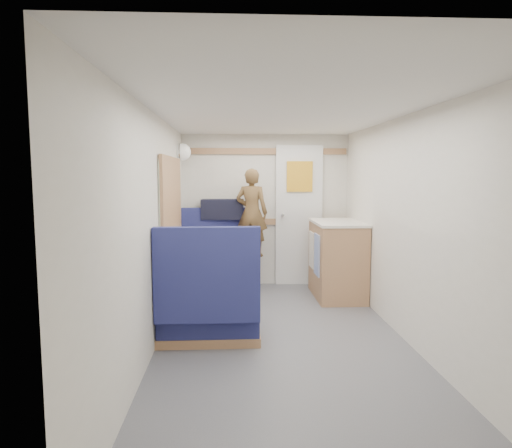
{
  "coord_description": "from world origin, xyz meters",
  "views": [
    {
      "loc": [
        -0.44,
        -3.8,
        1.48
      ],
      "look_at": [
        -0.19,
        0.9,
        0.97
      ],
      "focal_mm": 32.0,
      "sensor_mm": 36.0,
      "label": 1
    }
  ],
  "objects": [
    {
      "name": "side_window",
      "position": [
        -1.08,
        1.0,
        1.25
      ],
      "size": [
        0.04,
        1.3,
        0.72
      ],
      "primitive_type": "cube",
      "color": "#9AA38B",
      "rests_on": "wall_left"
    },
    {
      "name": "tumbler_left",
      "position": [
        -0.88,
        0.79,
        0.77
      ],
      "size": [
        0.07,
        0.07,
        0.11
      ],
      "primitive_type": "cylinder",
      "color": "white",
      "rests_on": "dinette_table"
    },
    {
      "name": "beer_glass",
      "position": [
        -0.5,
        1.18,
        0.77
      ],
      "size": [
        0.07,
        0.07,
        0.11
      ],
      "primitive_type": "cylinder",
      "color": "#905715",
      "rests_on": "dinette_table"
    },
    {
      "name": "ledge",
      "position": [
        -0.65,
        2.12,
        0.88
      ],
      "size": [
        0.9,
        0.14,
        0.04
      ],
      "primitive_type": "cube",
      "color": "#946942",
      "rests_on": "bench_far"
    },
    {
      "name": "wall_left",
      "position": [
        -1.1,
        0.0,
        1.0
      ],
      "size": [
        0.02,
        4.5,
        2.0
      ],
      "primitive_type": "cube",
      "color": "silver",
      "rests_on": "floor"
    },
    {
      "name": "bench_near",
      "position": [
        -0.65,
        0.14,
        0.3
      ],
      "size": [
        0.9,
        0.59,
        1.05
      ],
      "color": "navy",
      "rests_on": "floor"
    },
    {
      "name": "cheese_block",
      "position": [
        -0.55,
        0.89,
        0.76
      ],
      "size": [
        0.12,
        0.08,
        0.04
      ],
      "primitive_type": "cube",
      "rotation": [
        0.0,
        0.0,
        0.19
      ],
      "color": "#DFC481",
      "rests_on": "tray"
    },
    {
      "name": "tumbler_right",
      "position": [
        -0.66,
        1.12,
        0.77
      ],
      "size": [
        0.06,
        0.06,
        0.1
      ],
      "primitive_type": "cylinder",
      "color": "silver",
      "rests_on": "dinette_table"
    },
    {
      "name": "oak_trim_high",
      "position": [
        0.0,
        2.23,
        1.78
      ],
      "size": [
        2.15,
        0.02,
        0.08
      ],
      "primitive_type": "cube",
      "color": "#946942",
      "rests_on": "wall_back"
    },
    {
      "name": "galley_counter",
      "position": [
        0.82,
        1.55,
        0.47
      ],
      "size": [
        0.57,
        0.92,
        0.92
      ],
      "color": "#946942",
      "rests_on": "floor"
    },
    {
      "name": "tray",
      "position": [
        -0.62,
        0.87,
        0.73
      ],
      "size": [
        0.37,
        0.43,
        0.02
      ],
      "primitive_type": "cube",
      "rotation": [
        0.0,
        0.0,
        -0.25
      ],
      "color": "silver",
      "rests_on": "dinette_table"
    },
    {
      "name": "bench_far",
      "position": [
        -0.65,
        1.86,
        0.3
      ],
      "size": [
        0.9,
        0.59,
        1.05
      ],
      "color": "navy",
      "rests_on": "floor"
    },
    {
      "name": "bread_loaf",
      "position": [
        -0.43,
        1.16,
        0.77
      ],
      "size": [
        0.16,
        0.24,
        0.09
      ],
      "primitive_type": "cube",
      "rotation": [
        0.0,
        0.0,
        -0.18
      ],
      "color": "brown",
      "rests_on": "dinette_table"
    },
    {
      "name": "orange_fruit",
      "position": [
        -0.5,
        0.94,
        0.78
      ],
      "size": [
        0.08,
        0.08,
        0.08
      ],
      "primitive_type": "sphere",
      "color": "#EC550A",
      "rests_on": "tray"
    },
    {
      "name": "oak_trim_low",
      "position": [
        0.0,
        2.23,
        0.85
      ],
      "size": [
        2.15,
        0.02,
        0.08
      ],
      "primitive_type": "cube",
      "color": "#946942",
      "rests_on": "wall_back"
    },
    {
      "name": "floor",
      "position": [
        0.0,
        0.0,
        0.0
      ],
      "size": [
        4.5,
        4.5,
        0.0
      ],
      "primitive_type": "plane",
      "color": "#515156",
      "rests_on": "ground"
    },
    {
      "name": "tumbler_mid",
      "position": [
        -0.73,
        1.19,
        0.77
      ],
      "size": [
        0.07,
        0.07,
        0.11
      ],
      "primitive_type": "cylinder",
      "color": "white",
      "rests_on": "dinette_table"
    },
    {
      "name": "ceiling",
      "position": [
        0.0,
        0.0,
        2.0
      ],
      "size": [
        4.5,
        4.5,
        0.0
      ],
      "primitive_type": "plane",
      "rotation": [
        3.14,
        0.0,
        0.0
      ],
      "color": "silver",
      "rests_on": "wall_back"
    },
    {
      "name": "duffel_bag",
      "position": [
        -0.56,
        2.12,
        1.03
      ],
      "size": [
        0.55,
        0.3,
        0.26
      ],
      "primitive_type": "cube",
      "rotation": [
        0.0,
        0.0,
        -0.08
      ],
      "color": "black",
      "rests_on": "ledge"
    },
    {
      "name": "person",
      "position": [
        -0.2,
        1.89,
        1.0
      ],
      "size": [
        0.46,
        0.37,
        1.1
      ],
      "primitive_type": "imported",
      "rotation": [
        0.0,
        0.0,
        2.86
      ],
      "color": "brown",
      "rests_on": "bench_far"
    },
    {
      "name": "wine_glass",
      "position": [
        -0.72,
        0.86,
        0.84
      ],
      "size": [
        0.08,
        0.08,
        0.17
      ],
      "color": "white",
      "rests_on": "dinette_table"
    },
    {
      "name": "salt_grinder",
      "position": [
        -0.72,
        1.13,
        0.76
      ],
      "size": [
        0.03,
        0.03,
        0.08
      ],
      "primitive_type": "cylinder",
      "color": "white",
      "rests_on": "dinette_table"
    },
    {
      "name": "rear_door",
      "position": [
        0.45,
        2.22,
        0.97
      ],
      "size": [
        0.62,
        0.12,
        1.86
      ],
      "color": "white",
      "rests_on": "wall_back"
    },
    {
      "name": "dome_light",
      "position": [
        -1.04,
        1.85,
        1.75
      ],
      "size": [
        0.2,
        0.2,
        0.2
      ],
      "primitive_type": "sphere",
      "color": "white",
      "rests_on": "wall_left"
    },
    {
      "name": "pepper_grinder",
      "position": [
        -0.62,
        0.96,
        0.76
      ],
      "size": [
        0.03,
        0.03,
        0.09
      ],
      "primitive_type": "cylinder",
      "color": "black",
      "rests_on": "dinette_table"
    },
    {
      "name": "wall_right",
      "position": [
        1.1,
        0.0,
        1.0
      ],
      "size": [
        0.02,
        4.5,
        2.0
      ],
      "primitive_type": "cube",
      "color": "silver",
      "rests_on": "floor"
    },
    {
      "name": "wall_back",
      "position": [
        0.0,
        2.25,
        1.0
      ],
      "size": [
        2.2,
        0.02,
        2.0
      ],
      "primitive_type": "cube",
      "color": "silver",
      "rests_on": "floor"
    },
    {
      "name": "dinette_table",
      "position": [
        -0.65,
        1.0,
        0.57
      ],
      "size": [
        0.62,
        0.92,
        0.72
      ],
      "color": "white",
      "rests_on": "floor"
    }
  ]
}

